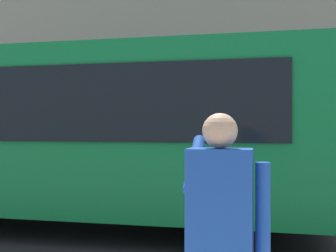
# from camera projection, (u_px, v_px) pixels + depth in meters

# --- Properties ---
(ground_plane) EXTENTS (60.00, 60.00, 0.00)m
(ground_plane) POSITION_uv_depth(u_px,v_px,m) (275.00, 237.00, 6.93)
(ground_plane) COLOR #232326
(red_bus) EXTENTS (9.05, 2.54, 3.08)m
(red_bus) POSITION_uv_depth(u_px,v_px,m) (61.00, 131.00, 7.59)
(red_bus) COLOR #0F7238
(red_bus) RESTS_ON ground_plane
(pedestrian_photographer) EXTENTS (0.53, 0.52, 1.70)m
(pedestrian_photographer) POSITION_uv_depth(u_px,v_px,m) (221.00, 227.00, 2.69)
(pedestrian_photographer) COLOR #2D2D33
(pedestrian_photographer) RESTS_ON sidewalk_curb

